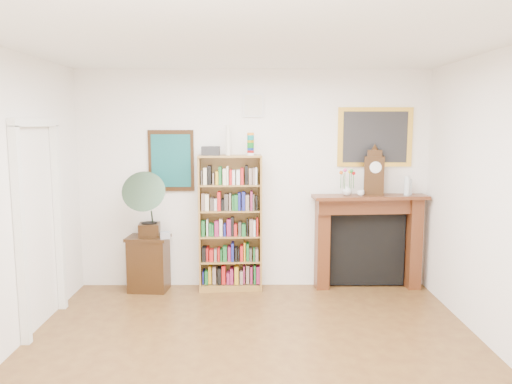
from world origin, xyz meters
TOP-DOWN VIEW (x-y plane):
  - room at (0.00, 0.00)m, footprint 4.51×5.01m
  - door_casing at (-2.21, 1.20)m, footprint 0.08×1.02m
  - teal_poster at (-1.05, 2.48)m, footprint 0.58×0.04m
  - small_picture at (0.00, 2.48)m, footprint 0.26×0.04m
  - gilt_painting at (1.55, 2.48)m, footprint 0.95×0.04m
  - bookshelf at (-0.30, 2.34)m, footprint 0.81×0.32m
  - side_cabinet at (-1.33, 2.29)m, footprint 0.55×0.42m
  - fireplace at (1.48, 2.39)m, footprint 1.47×0.45m
  - gramophone at (-1.33, 2.21)m, footprint 0.57×0.68m
  - cd_stack at (-1.10, 2.19)m, footprint 0.14×0.14m
  - mantel_clock at (1.52, 2.36)m, footprint 0.27×0.18m
  - flower_vase at (1.18, 2.33)m, footprint 0.13×0.13m
  - teacup at (1.35, 2.29)m, footprint 0.11×0.11m
  - bottle_left at (1.93, 2.32)m, footprint 0.07×0.07m
  - bottle_right at (1.98, 2.37)m, footprint 0.06×0.06m

SIDE VIEW (x-z plane):
  - side_cabinet at x=-1.33m, z-range 0.00..0.70m
  - fireplace at x=1.48m, z-range 0.11..1.34m
  - cd_stack at x=-1.10m, z-range 0.70..0.78m
  - bookshelf at x=-0.30m, z-range -0.03..1.96m
  - gramophone at x=-1.33m, z-range 0.76..1.60m
  - teacup at x=1.35m, z-range 1.22..1.29m
  - door_casing at x=-2.21m, z-range 0.18..2.35m
  - flower_vase at x=1.18m, z-range 1.22..1.36m
  - bottle_right at x=1.98m, z-range 1.22..1.42m
  - bottle_left at x=1.93m, z-range 1.22..1.46m
  - room at x=0.00m, z-range -0.01..2.81m
  - mantel_clock at x=1.52m, z-range 1.21..1.78m
  - teal_poster at x=-1.05m, z-range 1.26..2.04m
  - gilt_painting at x=1.55m, z-range 1.58..2.33m
  - small_picture at x=0.00m, z-range 2.20..2.50m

